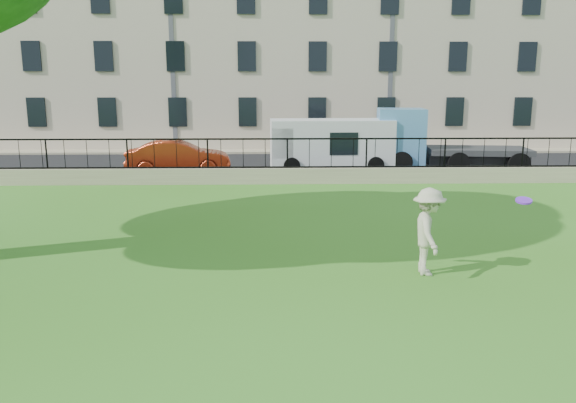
{
  "coord_description": "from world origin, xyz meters",
  "views": [
    {
      "loc": [
        -0.55,
        -9.08,
        3.71
      ],
      "look_at": [
        -0.21,
        3.5,
        1.07
      ],
      "focal_mm": 35.0,
      "sensor_mm": 36.0,
      "label": 1
    }
  ],
  "objects_px": {
    "red_sedan": "(179,157)",
    "white_van": "(331,145)",
    "blue_truck": "(450,139)",
    "man": "(428,232)",
    "frisbee": "(524,201)"
  },
  "relations": [
    {
      "from": "red_sedan",
      "to": "white_van",
      "type": "height_order",
      "value": "white_van"
    },
    {
      "from": "white_van",
      "to": "blue_truck",
      "type": "bearing_deg",
      "value": -2.25
    },
    {
      "from": "man",
      "to": "red_sedan",
      "type": "xyz_separation_m",
      "value": [
        -7.0,
        12.89,
        -0.16
      ]
    },
    {
      "from": "frisbee",
      "to": "red_sedan",
      "type": "relative_size",
      "value": 0.06
    },
    {
      "from": "frisbee",
      "to": "white_van",
      "type": "xyz_separation_m",
      "value": [
        -1.67,
        15.37,
        -0.69
      ]
    },
    {
      "from": "man",
      "to": "frisbee",
      "type": "xyz_separation_m",
      "value": [
        1.17,
        -1.47,
        0.92
      ]
    },
    {
      "from": "frisbee",
      "to": "blue_truck",
      "type": "xyz_separation_m",
      "value": [
        3.6,
        15.37,
        -0.46
      ]
    },
    {
      "from": "man",
      "to": "blue_truck",
      "type": "relative_size",
      "value": 0.27
    },
    {
      "from": "man",
      "to": "white_van",
      "type": "xyz_separation_m",
      "value": [
        -0.5,
        13.89,
        0.24
      ]
    },
    {
      "from": "red_sedan",
      "to": "blue_truck",
      "type": "height_order",
      "value": "blue_truck"
    },
    {
      "from": "white_van",
      "to": "blue_truck",
      "type": "height_order",
      "value": "blue_truck"
    },
    {
      "from": "white_van",
      "to": "frisbee",
      "type": "bearing_deg",
      "value": -86.07
    },
    {
      "from": "frisbee",
      "to": "white_van",
      "type": "bearing_deg",
      "value": 96.18
    },
    {
      "from": "frisbee",
      "to": "blue_truck",
      "type": "relative_size",
      "value": 0.04
    },
    {
      "from": "red_sedan",
      "to": "blue_truck",
      "type": "xyz_separation_m",
      "value": [
        11.77,
        1.0,
        0.63
      ]
    }
  ]
}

